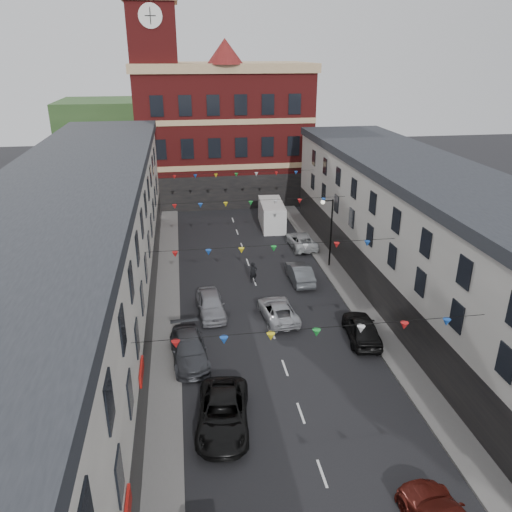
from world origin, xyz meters
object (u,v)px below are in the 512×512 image
car_left_c (223,413)px  white_van (272,215)px  car_left_e (211,304)px  car_right_e (300,273)px  car_right_d (362,328)px  car_right_f (301,241)px  pedestrian (253,273)px  street_lamp (329,224)px  moving_car (278,310)px  car_left_d (189,349)px

car_left_c → white_van: white_van is taller
car_left_e → car_right_e: bearing=27.0°
car_right_d → car_right_f: (0.00, 16.49, -0.12)m
car_right_d → pedestrian: 11.07m
street_lamp → car_left_c: bearing=-120.0°
moving_car → pedestrian: bearing=-87.1°
car_left_d → car_right_e: bearing=41.9°
car_right_d → white_van: bearing=-79.3°
moving_car → pedestrian: pedestrian is taller
car_left_d → street_lamp: bearing=40.4°
car_left_c → car_right_f: car_left_c is taller
street_lamp → car_right_d: size_ratio=1.29×
car_right_f → car_right_e: bearing=73.0°
car_right_e → white_van: (0.22, 13.73, 0.58)m
car_left_d → pedestrian: size_ratio=3.00×
car_right_f → pedestrian: pedestrian is taller
car_left_c → car_left_e: (0.18, 11.47, 0.02)m
car_left_e → pedestrian: 6.04m
car_right_e → moving_car: car_right_e is taller
car_left_e → white_van: size_ratio=0.76×
street_lamp → pedestrian: 7.62m
car_left_e → car_right_f: car_left_e is taller
car_right_d → car_right_e: (-1.90, 9.13, -0.06)m
white_van → car_right_e: bearing=-87.4°
street_lamp → car_left_e: street_lamp is taller
white_van → moving_car: bearing=-95.6°
car_left_c → white_van: (7.83, 29.54, 0.56)m
car_right_e → car_right_d: bearing=101.1°
car_right_d → moving_car: 5.91m
car_right_f → pedestrian: size_ratio=2.86×
car_left_e → car_right_f: bearing=48.2°
car_right_f → pedestrian: 8.94m
car_left_d → white_van: size_ratio=0.85×
car_right_d → moving_car: (-4.80, 3.45, -0.14)m
car_right_d → moving_car: size_ratio=0.99×
car_left_d → car_right_d: (11.00, 0.63, 0.06)m
car_right_d → white_van: (-1.68, 22.86, 0.52)m
car_right_f → pedestrian: (-5.61, -6.95, 0.17)m
car_left_d → moving_car: size_ratio=1.08×
car_left_e → car_right_d: bearing=-30.4°
car_left_d → moving_car: bearing=28.3°
street_lamp → car_right_f: size_ratio=1.24×
car_right_d → car_right_e: size_ratio=1.05×
street_lamp → car_left_e: size_ratio=1.33×
car_left_c → car_left_d: bearing=110.5°
car_left_c → car_right_d: (9.52, 6.68, 0.04)m
car_left_d → car_right_e: 13.35m
street_lamp → car_left_d: bearing=-134.5°
pedestrian → car_left_e: bearing=-142.4°
street_lamp → car_left_c: street_lamp is taller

